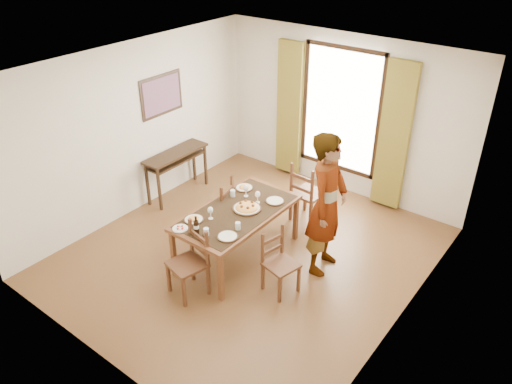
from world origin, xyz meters
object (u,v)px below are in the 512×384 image
Objects in this scene: dining_table at (237,215)px; pasta_platter at (247,206)px; man at (327,205)px; console_table at (176,159)px.

dining_table is 4.53× the size of pasta_platter.
man reaches higher than pasta_platter.
console_table is 3.04m from man.
man reaches higher than console_table.
console_table is at bearing 162.85° from pasta_platter.
man reaches higher than dining_table.
console_table is 0.60× the size of man.
pasta_platter is at bearing -17.15° from console_table.
pasta_platter is at bearing 104.43° from man.
dining_table is 0.90× the size of man.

